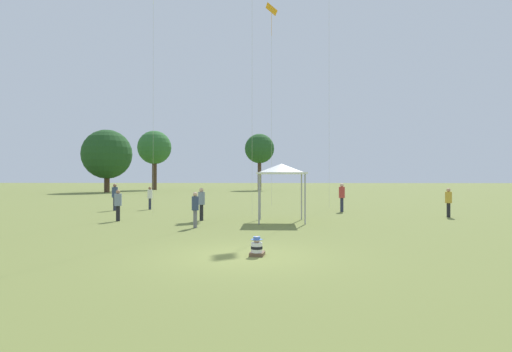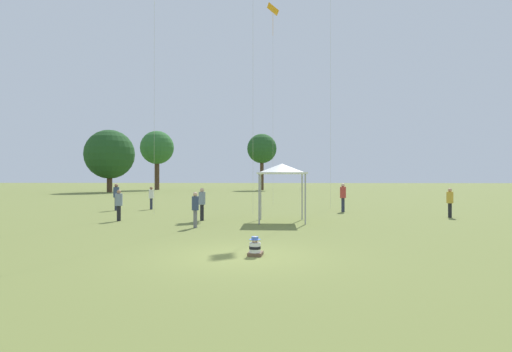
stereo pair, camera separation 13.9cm
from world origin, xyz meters
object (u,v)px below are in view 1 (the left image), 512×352
(person_standing_5, at_px, (342,195))
(person_standing_3, at_px, (115,195))
(person_standing_2, at_px, (150,196))
(canopy_tent, at_px, (281,169))
(person_standing_6, at_px, (201,201))
(distant_tree_2, at_px, (154,148))
(distant_tree_1, at_px, (259,149))
(distant_tree_0, at_px, (107,154))
(person_standing_0, at_px, (118,203))
(kite_2, at_px, (271,17))
(seated_toddler, at_px, (257,248))
(person_standing_1, at_px, (448,200))
(person_standing_4, at_px, (195,206))

(person_standing_5, bearing_deg, person_standing_3, -81.75)
(person_standing_2, distance_m, canopy_tent, 11.58)
(person_standing_6, bearing_deg, canopy_tent, 2.30)
(distant_tree_2, bearing_deg, distant_tree_1, -2.12)
(distant_tree_0, bearing_deg, person_standing_0, -66.48)
(distant_tree_0, bearing_deg, kite_2, -47.43)
(distant_tree_1, bearing_deg, canopy_tent, -86.98)
(person_standing_2, relative_size, kite_2, 0.10)
(distant_tree_0, bearing_deg, person_standing_5, -48.43)
(distant_tree_0, bearing_deg, distant_tree_2, 73.10)
(person_standing_0, height_order, distant_tree_2, distant_tree_2)
(distant_tree_2, bearing_deg, person_standing_5, -60.34)
(distant_tree_1, bearing_deg, person_standing_2, -98.30)
(person_standing_2, height_order, distant_tree_2, distant_tree_2)
(person_standing_2, distance_m, kite_2, 17.01)
(person_standing_0, xyz_separation_m, kite_2, (7.73, 11.98, 14.05))
(person_standing_6, bearing_deg, seated_toddler, -62.86)
(seated_toddler, height_order, distant_tree_2, distant_tree_2)
(canopy_tent, height_order, distant_tree_0, distant_tree_0)
(person_standing_5, height_order, kite_2, kite_2)
(person_standing_1, bearing_deg, person_standing_2, -165.59)
(person_standing_5, bearing_deg, person_standing_1, 67.73)
(canopy_tent, bearing_deg, person_standing_2, 140.67)
(person_standing_1, height_order, person_standing_3, person_standing_3)
(person_standing_4, relative_size, person_standing_5, 0.86)
(distant_tree_1, bearing_deg, person_standing_4, -91.29)
(seated_toddler, height_order, canopy_tent, canopy_tent)
(person_standing_6, bearing_deg, distant_tree_1, 96.16)
(person_standing_3, bearing_deg, distant_tree_1, -118.73)
(kite_2, distance_m, distant_tree_0, 37.55)
(person_standing_3, height_order, distant_tree_1, distant_tree_1)
(person_standing_3, bearing_deg, seated_toddler, 105.88)
(person_standing_1, xyz_separation_m, kite_2, (-9.79, 9.35, 14.03))
(person_standing_4, bearing_deg, distant_tree_1, -95.18)
(seated_toddler, xyz_separation_m, person_standing_4, (-2.93, 6.12, 0.72))
(person_standing_2, relative_size, distant_tree_2, 0.15)
(person_standing_1, distance_m, distant_tree_2, 57.46)
(person_standing_3, bearing_deg, person_standing_0, 95.10)
(person_standing_0, relative_size, kite_2, 0.10)
(person_standing_0, bearing_deg, person_standing_4, 9.32)
(person_standing_5, bearing_deg, person_standing_2, -86.25)
(person_standing_5, xyz_separation_m, person_standing_6, (-8.08, -5.50, -0.10))
(person_standing_1, xyz_separation_m, person_standing_2, (-18.16, 4.68, -0.02))
(person_standing_2, bearing_deg, distant_tree_2, 89.08)
(person_standing_3, bearing_deg, canopy_tent, 132.06)
(seated_toddler, bearing_deg, person_standing_0, 137.61)
(seated_toddler, bearing_deg, person_standing_3, 131.07)
(person_standing_3, xyz_separation_m, distant_tree_2, (-10.55, 44.36, 6.45))
(seated_toddler, distance_m, person_standing_5, 15.39)
(person_standing_2, bearing_deg, seated_toddler, -80.54)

